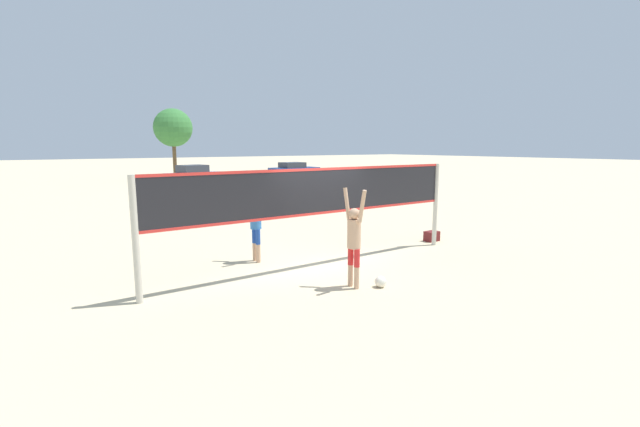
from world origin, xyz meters
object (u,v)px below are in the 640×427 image
(volleyball, at_px, (380,282))
(volleyball_net, at_px, (320,199))
(player_spiker, at_px, (354,236))
(gear_bag, at_px, (432,236))
(parked_car_near, at_px, (294,171))
(tree_left_cluster, at_px, (173,128))
(parked_car_mid, at_px, (195,175))
(player_blocker, at_px, (256,219))

(volleyball, bearing_deg, volleyball_net, 95.40)
(player_spiker, bearing_deg, volleyball_net, -9.89)
(gear_bag, bearing_deg, parked_car_near, 67.62)
(volleyball, relative_size, parked_car_near, 0.05)
(tree_left_cluster, bearing_deg, gear_bag, -92.12)
(volleyball_net, distance_m, parked_car_mid, 24.95)
(parked_car_mid, distance_m, tree_left_cluster, 7.23)
(gear_bag, relative_size, tree_left_cluster, 0.07)
(volleyball_net, xyz_separation_m, player_blocker, (-1.02, 1.35, -0.58))
(parked_car_mid, bearing_deg, volleyball_net, -114.90)
(volleyball, bearing_deg, player_blocker, 110.19)
(player_blocker, bearing_deg, volleyball_net, 37.20)
(player_blocker, distance_m, gear_bag, 5.66)
(gear_bag, height_order, parked_car_mid, parked_car_mid)
(player_blocker, height_order, tree_left_cluster, tree_left_cluster)
(volleyball_net, distance_m, player_spiker, 1.74)
(volleyball_net, xyz_separation_m, parked_car_near, (14.61, 24.99, -1.02))
(volleyball_net, bearing_deg, parked_car_mid, 77.82)
(gear_bag, bearing_deg, volleyball, -151.68)
(parked_car_mid, xyz_separation_m, tree_left_cluster, (0.34, 6.14, 3.81))
(volleyball_net, distance_m, volleyball, 2.48)
(volleyball_net, relative_size, parked_car_mid, 1.79)
(parked_car_near, bearing_deg, player_spiker, -119.24)
(player_spiker, bearing_deg, volleyball, -124.47)
(parked_car_mid, bearing_deg, tree_left_cluster, 74.13)
(volleyball_net, xyz_separation_m, parked_car_mid, (5.26, 24.37, -1.02))
(tree_left_cluster, bearing_deg, parked_car_mid, -93.15)
(gear_bag, xyz_separation_m, parked_car_near, (10.13, 24.61, 0.51))
(player_blocker, relative_size, parked_car_mid, 0.45)
(volleyball, height_order, parked_car_mid, parked_car_mid)
(player_blocker, bearing_deg, player_spiker, 14.07)
(gear_bag, distance_m, tree_left_cluster, 30.45)
(parked_car_near, bearing_deg, player_blocker, -123.47)
(player_spiker, distance_m, tree_left_cluster, 32.83)
(player_spiker, height_order, parked_car_near, player_spiker)
(volleyball, distance_m, parked_car_near, 30.55)
(player_blocker, height_order, volleyball, player_blocker)
(volleyball_net, bearing_deg, player_blocker, 127.20)
(volleyball, xyz_separation_m, parked_car_near, (14.43, 26.92, 0.54))
(volleyball_net, bearing_deg, volleyball, -84.60)
(volleyball_net, height_order, parked_car_near, volleyball_net)
(parked_car_mid, bearing_deg, volleyball, -113.65)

